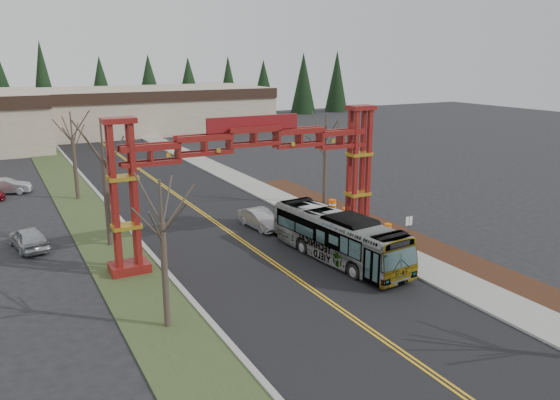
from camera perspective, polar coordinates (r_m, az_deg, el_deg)
road at (r=41.37m, az=-6.85°, el=-2.28°), size 12.00×110.00×0.02m
lane_line_left at (r=41.32m, az=-7.00°, el=-2.28°), size 0.12×100.00×0.01m
lane_line_right at (r=41.40m, az=-6.69°, el=-2.24°), size 0.12×100.00×0.01m
curb_right at (r=43.84m, az=0.65°, el=-1.10°), size 0.30×110.00×0.15m
sidewalk_right at (r=44.54m, az=2.28°, el=-0.86°), size 2.60×110.00×0.14m
landscape_strip at (r=34.94m, az=18.72°, el=-6.14°), size 2.60×50.00×0.12m
grass_median at (r=39.33m, az=-17.77°, el=-3.76°), size 4.00×110.00×0.08m
curb_left at (r=39.66m, az=-15.15°, el=-3.36°), size 0.30×110.00×0.15m
gateway_arch at (r=33.69m, az=-2.76°, el=4.36°), size 18.20×1.60×8.90m
retail_building_east at (r=95.41m, az=-13.56°, el=9.22°), size 38.00×20.30×7.00m
conifer_treeline at (r=105.08m, az=-20.63°, el=10.81°), size 116.10×5.60×13.00m
transit_bus at (r=33.23m, az=6.08°, el=-3.87°), size 3.45×10.86×2.97m
silver_sedan at (r=39.43m, az=-2.09°, el=-2.00°), size 1.88×4.31×1.38m
parked_car_near_a at (r=38.76m, az=-24.80°, el=-3.63°), size 2.49×4.57×1.47m
parked_car_far_a at (r=55.23m, az=-26.74°, el=1.29°), size 4.45×2.36×1.39m
bare_tree_median_near at (r=24.42m, az=-12.24°, el=-2.45°), size 2.97×2.97×6.96m
bare_tree_median_mid at (r=36.38m, az=-17.97°, el=3.99°), size 3.44×3.44×8.01m
bare_tree_median_far at (r=49.72m, az=-20.88°, el=6.07°), size 3.34×3.34×7.60m
bare_tree_right_far at (r=44.96m, az=4.77°, el=6.10°), size 3.30×3.30×7.53m
street_sign at (r=36.00m, az=13.30°, el=-2.62°), size 0.49×0.07×2.15m
barrel_south at (r=38.24m, az=11.18°, el=-3.15°), size 0.52×0.52×0.96m
barrel_mid at (r=41.87m, az=6.83°, el=-1.43°), size 0.49×0.49×0.91m
barrel_north at (r=43.61m, az=5.50°, el=-0.64°), size 0.57×0.57×1.05m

